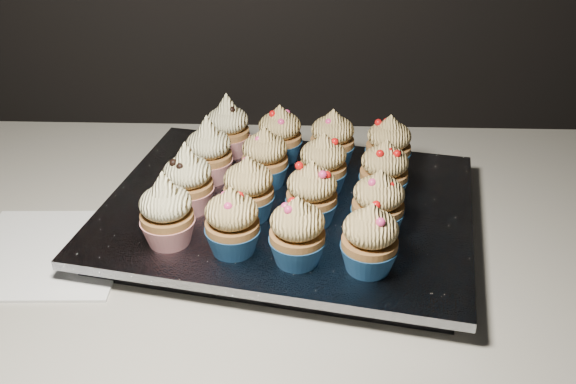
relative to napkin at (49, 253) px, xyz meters
name	(u,v)px	position (x,y,z in m)	size (l,w,h in m)	color
worktop	(422,236)	(0.47, 0.08, -0.02)	(2.44, 0.64, 0.04)	silver
napkin	(49,253)	(0.00, 0.00, 0.00)	(0.18, 0.18, 0.00)	white
baking_tray	(288,218)	(0.29, 0.07, 0.01)	(0.43, 0.33, 0.02)	black
foil_lining	(288,207)	(0.29, 0.07, 0.03)	(0.46, 0.36, 0.01)	silver
cupcake_0	(167,213)	(0.16, -0.02, 0.07)	(0.06, 0.06, 0.10)	#B4191F
cupcake_1	(232,223)	(0.23, -0.03, 0.07)	(0.06, 0.06, 0.08)	#1C4E85
cupcake_2	(297,233)	(0.31, -0.05, 0.07)	(0.06, 0.06, 0.08)	#1C4E85
cupcake_3	(370,240)	(0.38, -0.06, 0.07)	(0.06, 0.06, 0.08)	#1C4E85
cupcake_4	(188,181)	(0.17, 0.06, 0.07)	(0.06, 0.06, 0.10)	#B4191F
cupcake_5	(249,190)	(0.24, 0.04, 0.07)	(0.06, 0.06, 0.08)	#1C4E85
cupcake_6	(312,195)	(0.32, 0.03, 0.07)	(0.06, 0.06, 0.08)	#1C4E85
cupcake_7	(378,204)	(0.40, 0.01, 0.07)	(0.06, 0.06, 0.08)	#1C4E85
cupcake_8	(209,153)	(0.18, 0.13, 0.07)	(0.06, 0.06, 0.10)	#B4191F
cupcake_9	(265,159)	(0.26, 0.12, 0.07)	(0.06, 0.06, 0.08)	#1C4E85
cupcake_10	(323,165)	(0.34, 0.11, 0.07)	(0.06, 0.06, 0.08)	#1C4E85
cupcake_11	(384,172)	(0.41, 0.09, 0.07)	(0.06, 0.06, 0.08)	#1C4E85
cupcake_12	(228,129)	(0.20, 0.21, 0.07)	(0.06, 0.06, 0.10)	#B4191F
cupcake_13	(280,135)	(0.28, 0.19, 0.07)	(0.06, 0.06, 0.08)	#1C4E85
cupcake_14	(332,140)	(0.35, 0.18, 0.07)	(0.06, 0.06, 0.08)	#1C4E85
cupcake_15	(388,146)	(0.43, 0.17, 0.07)	(0.06, 0.06, 0.08)	#1C4E85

